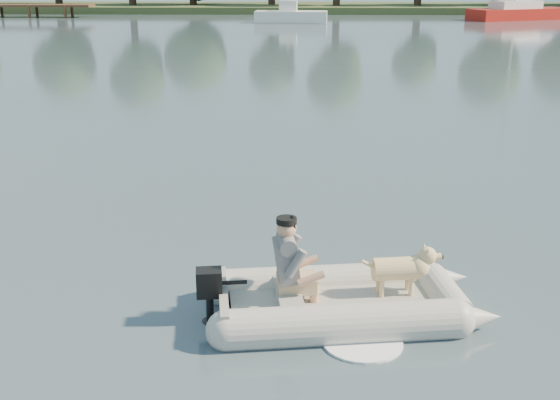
# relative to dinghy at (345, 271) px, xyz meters

# --- Properties ---
(water) EXTENTS (160.00, 160.00, 0.00)m
(water) POSITION_rel_dinghy_xyz_m (-0.76, 0.49, -0.55)
(water) COLOR slate
(water) RESTS_ON ground
(shore_bank) EXTENTS (160.00, 12.00, 0.70)m
(shore_bank) POSITION_rel_dinghy_xyz_m (-0.76, 62.49, -0.30)
(shore_bank) COLOR #47512D
(shore_bank) RESTS_ON water
(dinghy) EXTENTS (4.73, 3.53, 1.31)m
(dinghy) POSITION_rel_dinghy_xyz_m (0.00, 0.00, 0.00)
(dinghy) COLOR #9C9D98
(dinghy) RESTS_ON water
(man) EXTENTS (0.75, 0.67, 1.01)m
(man) POSITION_rel_dinghy_xyz_m (-0.66, -0.04, 0.18)
(man) COLOR slate
(man) RESTS_ON dinghy
(dog) EXTENTS (0.91, 0.42, 0.58)m
(dog) POSITION_rel_dinghy_xyz_m (0.60, 0.13, -0.07)
(dog) COLOR #D1B478
(dog) RESTS_ON dinghy
(outboard_motor) EXTENTS (0.42, 0.32, 0.74)m
(outboard_motor) POSITION_rel_dinghy_xyz_m (-1.55, -0.21, -0.26)
(outboard_motor) COLOR black
(outboard_motor) RESTS_ON dinghy
(motorboat) EXTENTS (5.70, 2.48, 2.36)m
(motorboat) POSITION_rel_dinghy_xyz_m (-1.14, 46.74, 0.52)
(motorboat) COLOR white
(motorboat) RESTS_ON water
(sailboat) EXTENTS (9.00, 5.87, 11.94)m
(sailboat) POSITION_rel_dinghy_xyz_m (17.01, 50.71, -0.03)
(sailboat) COLOR #A71B13
(sailboat) RESTS_ON water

